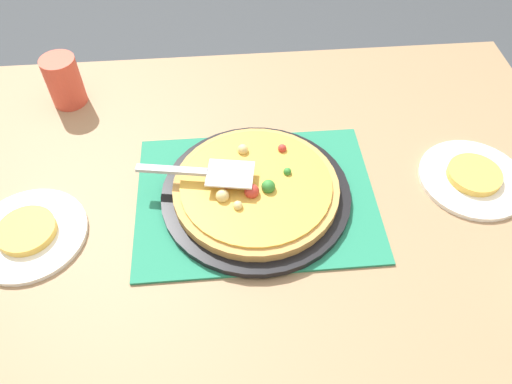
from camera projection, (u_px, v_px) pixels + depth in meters
The scene contains 11 objects.
ground_plane at pixel (256, 347), 1.59m from camera, with size 8.00×8.00×0.00m, color #3D4247.
dining_table at pixel (256, 230), 1.09m from camera, with size 1.40×1.00×0.75m.
placemat at pixel (256, 197), 1.01m from camera, with size 0.48×0.36×0.01m, color #237F5B.
pizza_pan at pixel (256, 194), 1.00m from camera, with size 0.38×0.38×0.01m, color black.
pizza at pixel (256, 188), 0.98m from camera, with size 0.33×0.33×0.05m.
plate_near_left at pixel (472, 179), 1.04m from camera, with size 0.22×0.22×0.01m, color white.
plate_far_right at pixel (29, 234), 0.95m from camera, with size 0.22×0.22×0.01m, color white.
served_slice_left at pixel (474, 175), 1.03m from camera, with size 0.11×0.11×0.02m, color #EAB747.
served_slice_right at pixel (26, 231), 0.94m from camera, with size 0.11×0.11×0.02m, color #EAB747.
cup_far at pixel (64, 81), 1.16m from camera, with size 0.08×0.08×0.12m, color #E04C38.
pizza_server at pixel (206, 172), 0.96m from camera, with size 0.23×0.08×0.01m.
Camera 1 is at (-0.05, -0.64, 1.53)m, focal length 34.89 mm.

